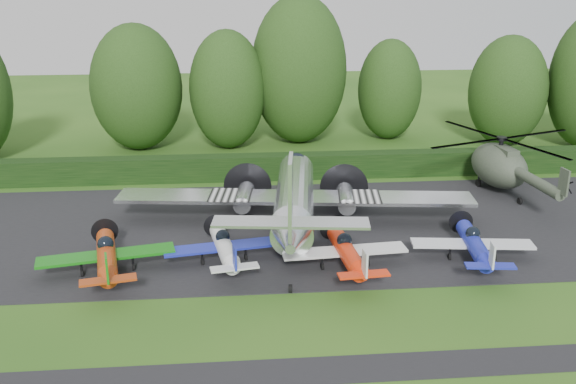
{
  "coord_description": "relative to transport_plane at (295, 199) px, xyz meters",
  "views": [
    {
      "loc": [
        -3.03,
        -29.05,
        16.03
      ],
      "look_at": [
        0.4,
        10.18,
        2.5
      ],
      "focal_mm": 40.0,
      "sensor_mm": 36.0,
      "label": 1
    }
  ],
  "objects": [
    {
      "name": "ground",
      "position": [
        -0.82,
        -9.83,
        -2.13
      ],
      "size": [
        160.0,
        160.0,
        0.0
      ],
      "primitive_type": "plane",
      "color": "#244F16",
      "rests_on": "ground"
    },
    {
      "name": "apron",
      "position": [
        -0.82,
        0.17,
        -2.12
      ],
      "size": [
        70.0,
        18.0,
        0.01
      ],
      "primitive_type": "cube",
      "color": "black",
      "rests_on": "ground"
    },
    {
      "name": "taxiway_verge",
      "position": [
        -0.82,
        -15.83,
        -2.12
      ],
      "size": [
        70.0,
        2.0,
        0.0
      ],
      "primitive_type": "cube",
      "color": "black",
      "rests_on": "ground"
    },
    {
      "name": "hedgerow",
      "position": [
        -0.82,
        11.17,
        -2.13
      ],
      "size": [
        90.0,
        1.6,
        2.0
      ],
      "primitive_type": "cube",
      "color": "black",
      "rests_on": "ground"
    },
    {
      "name": "transport_plane",
      "position": [
        0.0,
        0.0,
        0.0
      ],
      "size": [
        23.79,
        18.24,
        7.62
      ],
      "rotation": [
        0.0,
        0.0,
        0.12
      ],
      "color": "white",
      "rests_on": "ground"
    },
    {
      "name": "light_plane_red",
      "position": [
        -11.02,
        -5.82,
        -0.92
      ],
      "size": [
        7.52,
        7.9,
        2.89
      ],
      "rotation": [
        0.0,
        0.0,
        -0.2
      ],
      "color": "#A5360F",
      "rests_on": "ground"
    },
    {
      "name": "light_plane_white",
      "position": [
        -4.54,
        -4.95,
        -1.02
      ],
      "size": [
        6.88,
        7.23,
        2.64
      ],
      "rotation": [
        0.0,
        0.0,
        -0.17
      ],
      "color": "silver",
      "rests_on": "ground"
    },
    {
      "name": "light_plane_orange",
      "position": [
        2.32,
        -6.29,
        -0.98
      ],
      "size": [
        7.17,
        7.54,
        2.76
      ],
      "rotation": [
        0.0,
        0.0,
        -0.08
      ],
      "color": "red",
      "rests_on": "ground"
    },
    {
      "name": "light_plane_blue",
      "position": [
        9.87,
        -5.89,
        -1.0
      ],
      "size": [
        7.06,
        7.43,
        2.71
      ],
      "rotation": [
        0.0,
        0.0,
        0.12
      ],
      "color": "#1C25AB",
      "rests_on": "ground"
    },
    {
      "name": "helicopter",
      "position": [
        16.42,
        6.7,
        0.14
      ],
      "size": [
        13.08,
        15.31,
        4.21
      ],
      "rotation": [
        0.0,
        0.0,
        -0.1
      ],
      "color": "#374132",
      "rests_on": "ground"
    },
    {
      "name": "tree_2",
      "position": [
        2.62,
        22.99,
        4.98
      ],
      "size": [
        9.2,
        9.2,
        14.24
      ],
      "color": "black",
      "rests_on": "ground"
    },
    {
      "name": "tree_4",
      "position": [
        11.77,
        23.63,
        2.83
      ],
      "size": [
        6.28,
        6.28,
        9.94
      ],
      "color": "black",
      "rests_on": "ground"
    },
    {
      "name": "tree_7",
      "position": [
        -4.29,
        21.38,
        3.45
      ],
      "size": [
        7.14,
        7.14,
        11.17
      ],
      "color": "black",
      "rests_on": "ground"
    },
    {
      "name": "tree_8",
      "position": [
        -12.73,
        21.74,
        3.74
      ],
      "size": [
        8.49,
        8.49,
        11.75
      ],
      "color": "black",
      "rests_on": "ground"
    },
    {
      "name": "tree_9",
      "position": [
        22.4,
        20.11,
        3.14
      ],
      "size": [
        7.37,
        7.37,
        10.56
      ],
      "color": "black",
      "rests_on": "ground"
    }
  ]
}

